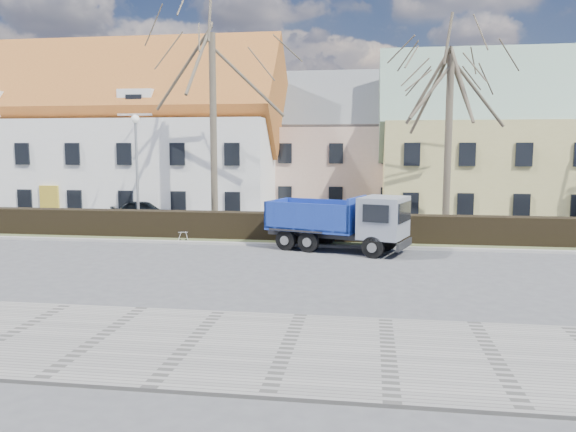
% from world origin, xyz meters
% --- Properties ---
extents(ground, '(120.00, 120.00, 0.00)m').
position_xyz_m(ground, '(0.00, 0.00, 0.00)').
color(ground, '#47474A').
extents(sidewalk_near, '(80.00, 5.00, 0.08)m').
position_xyz_m(sidewalk_near, '(0.00, -8.50, 0.04)').
color(sidewalk_near, gray).
rests_on(sidewalk_near, ground).
extents(curb_far, '(80.00, 0.30, 0.12)m').
position_xyz_m(curb_far, '(0.00, 4.60, 0.06)').
color(curb_far, '#9C9892').
rests_on(curb_far, ground).
extents(grass_strip, '(80.00, 3.00, 0.10)m').
position_xyz_m(grass_strip, '(0.00, 6.20, 0.05)').
color(grass_strip, '#46502D').
rests_on(grass_strip, ground).
extents(hedge, '(60.00, 0.90, 1.30)m').
position_xyz_m(hedge, '(0.00, 6.00, 0.65)').
color(hedge, black).
rests_on(hedge, ground).
extents(building_white, '(26.80, 10.80, 9.50)m').
position_xyz_m(building_white, '(-13.00, 16.00, 4.75)').
color(building_white, white).
rests_on(building_white, ground).
extents(building_pink, '(10.80, 8.80, 8.00)m').
position_xyz_m(building_pink, '(4.00, 20.00, 4.00)').
color(building_pink, tan).
rests_on(building_pink, ground).
extents(building_yellow, '(18.80, 10.80, 8.50)m').
position_xyz_m(building_yellow, '(16.00, 17.00, 4.25)').
color(building_yellow, '#C9BB6E').
rests_on(building_yellow, ground).
extents(tree_1, '(9.20, 9.20, 12.65)m').
position_xyz_m(tree_1, '(-2.00, 8.50, 6.33)').
color(tree_1, '#4F4536').
rests_on(tree_1, ground).
extents(tree_2, '(8.00, 8.00, 11.00)m').
position_xyz_m(tree_2, '(10.00, 8.50, 5.50)').
color(tree_2, '#4F4536').
rests_on(tree_2, ground).
extents(dump_truck, '(6.74, 4.21, 2.53)m').
position_xyz_m(dump_truck, '(4.60, 3.96, 1.26)').
color(dump_truck, navy).
rests_on(dump_truck, ground).
extents(streetlight, '(0.49, 0.49, 6.21)m').
position_xyz_m(streetlight, '(-5.65, 7.00, 3.11)').
color(streetlight, '#979899').
rests_on(streetlight, ground).
extents(cart_frame, '(0.69, 0.52, 0.56)m').
position_xyz_m(cart_frame, '(-2.72, 4.88, 0.28)').
color(cart_frame, silver).
rests_on(cart_frame, ground).
extents(parked_car_a, '(4.18, 1.71, 1.42)m').
position_xyz_m(parked_car_a, '(-6.99, 11.24, 0.71)').
color(parked_car_a, black).
rests_on(parked_car_a, ground).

